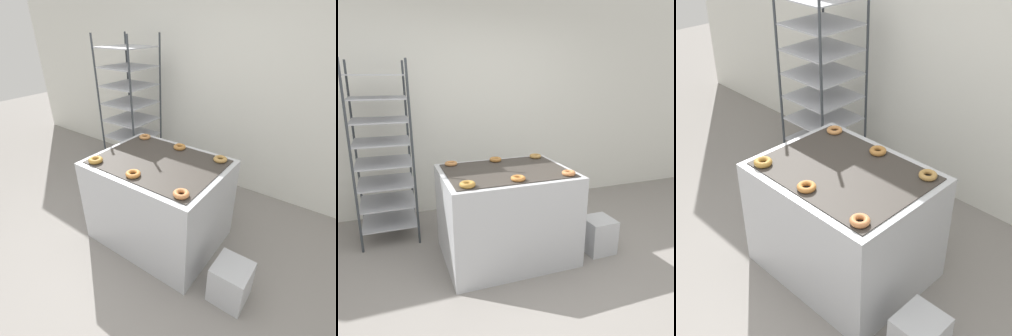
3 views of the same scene
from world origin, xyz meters
The scene contains 11 objects.
ground_plane centered at (0.00, 0.00, 0.00)m, with size 14.00×14.00×0.00m, color gray.
wall_back centered at (0.00, 2.12, 1.40)m, with size 8.00×0.05×2.80m.
fryer_machine centered at (0.00, 0.71, 0.44)m, with size 1.20×0.93×0.88m.
baking_rack_cart centered at (-1.07, 1.52, 0.96)m, with size 0.59×0.58×1.89m.
glaze_bin centered at (0.90, 0.46, 0.17)m, with size 0.28×0.29×0.35m.
donut_near_left centered at (-0.45, 0.37, 0.90)m, with size 0.13×0.13×0.04m, color #A97931.
donut_near_center centered at (-0.01, 0.39, 0.90)m, with size 0.13×0.13×0.04m, color #BD7435.
donut_near_right centered at (0.47, 0.38, 0.90)m, with size 0.12×0.12×0.04m, color #BE7442.
donut_far_left centered at (-0.45, 1.06, 0.90)m, with size 0.12×0.12×0.03m, color #BA7B43.
donut_far_center centered at (0.01, 1.05, 0.90)m, with size 0.12×0.12×0.04m, color #A76E33.
donut_far_right centered at (0.46, 1.05, 0.90)m, with size 0.12×0.12×0.04m, color #AE8142.
Camera 2 is at (-1.01, -2.04, 1.74)m, focal length 35.00 mm.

